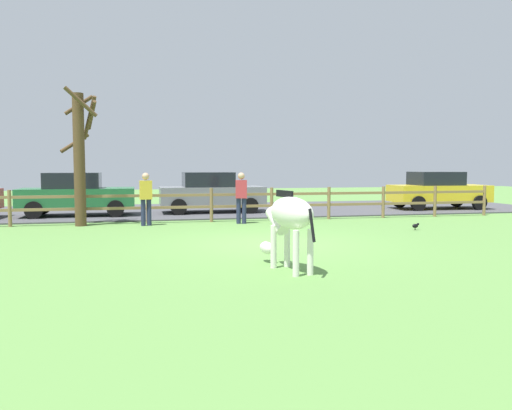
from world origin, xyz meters
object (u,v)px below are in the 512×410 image
parked_car_grey (211,192)px  parked_car_yellow (438,190)px  visitor_right_of_tree (146,197)px  visitor_left_of_tree (241,195)px  parked_car_green (77,194)px  bare_tree (80,154)px  zebra (289,218)px  crow_on_grass (416,226)px

parked_car_grey → parked_car_yellow: same height
visitor_right_of_tree → visitor_left_of_tree: bearing=-1.8°
parked_car_green → bare_tree: bearing=-81.1°
zebra → visitor_right_of_tree: (-2.36, 7.62, -0.02)m
bare_tree → crow_on_grass: bearing=-18.8°
parked_car_yellow → visitor_right_of_tree: size_ratio=2.49×
crow_on_grass → parked_car_green: parked_car_green is taller
visitor_left_of_tree → bare_tree: bearing=174.4°
zebra → parked_car_grey: size_ratio=0.48×
zebra → visitor_left_of_tree: bearing=85.2°
parked_car_grey → visitor_left_of_tree: visitor_left_of_tree is taller
bare_tree → parked_car_yellow: bare_tree is taller
visitor_left_of_tree → visitor_right_of_tree: size_ratio=1.00×
parked_car_grey → visitor_right_of_tree: 4.43m
visitor_right_of_tree → zebra: bearing=-72.8°
parked_car_yellow → parked_car_green: size_ratio=1.02×
zebra → crow_on_grass: (5.22, 4.76, -0.80)m
zebra → parked_car_yellow: parked_car_yellow is taller
parked_car_yellow → visitor_right_of_tree: 12.52m
parked_car_yellow → visitor_left_of_tree: (-9.11, -3.30, 0.06)m
bare_tree → parked_car_grey: (4.48, 3.25, -1.38)m
bare_tree → crow_on_grass: 10.29m
parked_car_grey → visitor_left_of_tree: bearing=-82.9°
parked_car_grey → visitor_right_of_tree: bearing=-124.7°
zebra → parked_car_green: (-4.77, 10.95, -0.08)m
parked_car_yellow → parked_car_green: same height
crow_on_grass → parked_car_green: size_ratio=0.05×
parked_car_grey → bare_tree: bearing=-144.0°
parked_car_grey → visitor_left_of_tree: 3.76m
visitor_left_of_tree → parked_car_grey: bearing=97.1°
zebra → crow_on_grass: zebra is taller
crow_on_grass → visitor_left_of_tree: bearing=148.9°
bare_tree → visitor_left_of_tree: 5.14m
parked_car_grey → parked_car_green: 4.95m
crow_on_grass → parked_car_green: bearing=148.2°
bare_tree → parked_car_green: bare_tree is taller
parked_car_green → visitor_left_of_tree: bearing=-32.3°
bare_tree → parked_car_green: (-0.46, 2.94, -1.38)m
crow_on_grass → parked_car_grey: bearing=127.9°
parked_car_yellow → visitor_left_of_tree: 9.69m
bare_tree → parked_car_grey: 5.70m
crow_on_grass → visitor_left_of_tree: 5.41m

